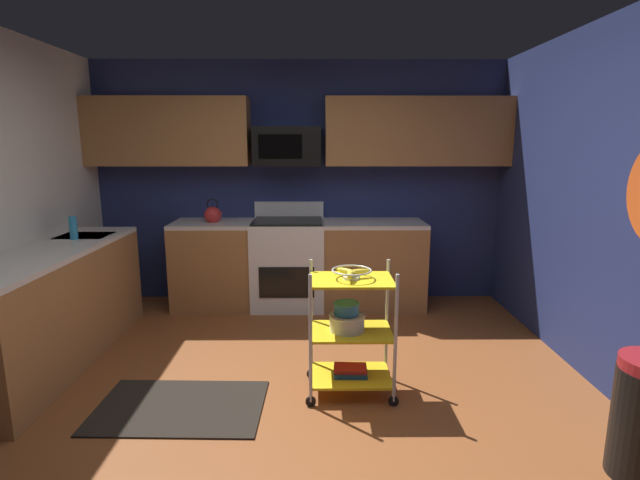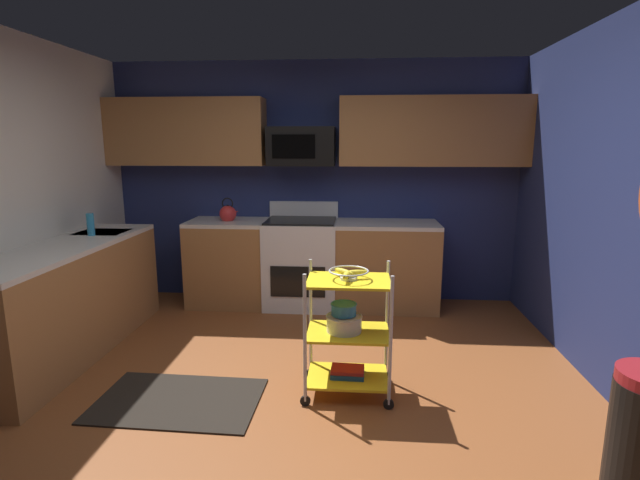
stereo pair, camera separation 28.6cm
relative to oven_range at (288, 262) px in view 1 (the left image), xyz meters
The scene contains 14 objects.
floor 2.17m from the oven_range, 86.82° to the right, with size 4.40×4.80×0.04m, color brown.
wall_back 0.89m from the oven_range, 70.31° to the left, with size 4.52×0.06×2.60m, color navy.
counter_run 0.97m from the oven_range, 140.22° to the right, with size 3.53×2.74×0.92m.
oven_range is the anchor object (origin of this frame).
upper_cabinets 1.39m from the oven_range, 42.59° to the left, with size 4.40×0.33×0.70m.
microwave 1.23m from the oven_range, 90.26° to the left, with size 0.70×0.39×0.40m.
rolling_cart 1.95m from the oven_range, 73.87° to the right, with size 0.63×0.42×0.91m.
fruit_bowl 1.99m from the oven_range, 73.87° to the right, with size 0.27×0.27×0.07m.
mixing_bowl_large 1.94m from the oven_range, 74.65° to the right, with size 0.25×0.25×0.11m.
mixing_bowl_small 1.93m from the oven_range, 74.67° to the right, with size 0.18×0.18×0.08m.
book_stack 1.97m from the oven_range, 73.87° to the right, with size 0.24×0.18×0.06m.
kettle 0.94m from the oven_range, behind, with size 0.21×0.18×0.26m.
dish_soap_bottle 2.09m from the oven_range, 152.29° to the right, with size 0.06×0.06×0.20m, color #2D8CBF.
floor_rug 2.22m from the oven_range, 106.31° to the right, with size 1.10×0.70×0.01m, color black.
Camera 1 is at (0.19, -2.90, 1.73)m, focal length 26.94 mm.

